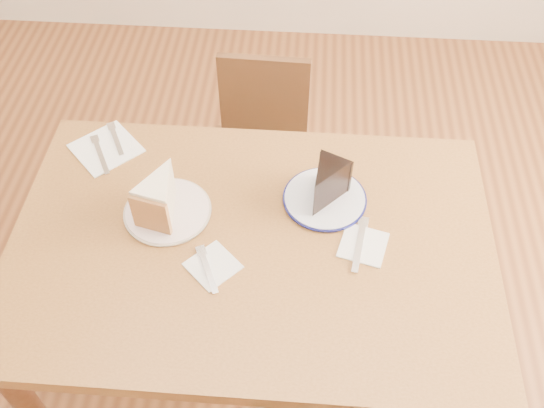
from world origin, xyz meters
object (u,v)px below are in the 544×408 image
(table, at_px, (252,263))
(plate_navy, at_px, (325,199))
(chair_far, at_px, (261,154))
(chocolate_cake, at_px, (324,188))
(plate_cream, at_px, (168,211))
(carrot_cake, at_px, (163,194))

(table, xyz_separation_m, plate_navy, (0.18, 0.15, 0.10))
(table, relative_size, chair_far, 1.61)
(table, distance_m, chocolate_cake, 0.27)
(table, relative_size, plate_cream, 5.61)
(chair_far, xyz_separation_m, plate_navy, (0.21, -0.49, 0.34))
(plate_navy, xyz_separation_m, carrot_cake, (-0.41, -0.07, 0.06))
(plate_navy, relative_size, chocolate_cake, 1.72)
(plate_navy, distance_m, chocolate_cake, 0.06)
(table, xyz_separation_m, plate_cream, (-0.22, 0.07, 0.10))
(carrot_cake, relative_size, chocolate_cake, 1.10)
(carrot_cake, bearing_deg, chocolate_cake, 21.69)
(plate_cream, relative_size, chocolate_cake, 1.76)
(chocolate_cake, bearing_deg, plate_navy, -88.84)
(plate_navy, height_order, carrot_cake, carrot_cake)
(table, height_order, carrot_cake, carrot_cake)
(chair_far, bearing_deg, plate_cream, 73.48)
(table, bearing_deg, chocolate_cake, 37.67)
(chocolate_cake, bearing_deg, table, 62.68)
(table, height_order, plate_navy, plate_navy)
(plate_cream, distance_m, plate_navy, 0.41)
(plate_navy, height_order, chocolate_cake, chocolate_cake)
(chair_far, xyz_separation_m, chocolate_cake, (0.21, -0.50, 0.40))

